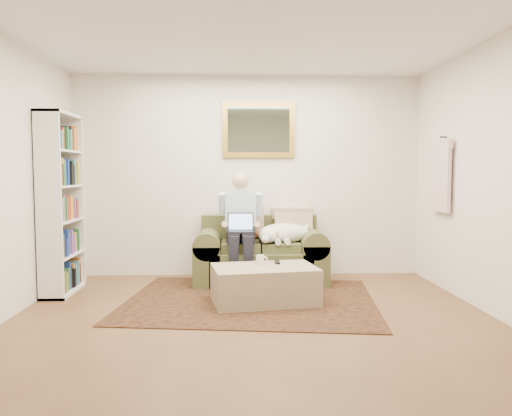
{
  "coord_description": "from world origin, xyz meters",
  "views": [
    {
      "loc": [
        -0.16,
        -4.02,
        1.35
      ],
      "look_at": [
        0.07,
        1.54,
        0.95
      ],
      "focal_mm": 35.0,
      "sensor_mm": 36.0,
      "label": 1
    }
  ],
  "objects": [
    {
      "name": "coffee_mug",
      "position": [
        0.1,
        1.16,
        0.43
      ],
      "size": [
        0.08,
        0.08,
        0.1
      ],
      "primitive_type": "cylinder",
      "color": "white",
      "rests_on": "ottoman"
    },
    {
      "name": "rug",
      "position": [
        -0.0,
        1.15,
        0.01
      ],
      "size": [
        2.81,
        2.36,
        0.01
      ],
      "primitive_type": "cube",
      "rotation": [
        0.0,
        0.0,
        -0.12
      ],
      "color": "black",
      "rests_on": "room_shell"
    },
    {
      "name": "wall_mirror",
      "position": [
        0.14,
        2.47,
        1.9
      ],
      "size": [
        0.94,
        0.04,
        0.72
      ],
      "color": "gold",
      "rests_on": "room_shell"
    },
    {
      "name": "room_shell",
      "position": [
        0.0,
        0.35,
        1.3
      ],
      "size": [
        4.51,
        5.0,
        2.61
      ],
      "color": "brown",
      "rests_on": "ground"
    },
    {
      "name": "hanging_shirt",
      "position": [
        2.19,
        1.6,
        1.35
      ],
      "size": [
        0.06,
        0.52,
        0.9
      ],
      "primitive_type": null,
      "color": "beige",
      "rests_on": "room_shell"
    },
    {
      "name": "seated_man",
      "position": [
        -0.1,
        1.91,
        0.67
      ],
      "size": [
        0.53,
        0.75,
        1.34
      ],
      "primitive_type": null,
      "color": "#8CC1D8",
      "rests_on": "sofa"
    },
    {
      "name": "tv_remote",
      "position": [
        0.29,
        1.22,
        0.39
      ],
      "size": [
        0.05,
        0.15,
        0.02
      ],
      "primitive_type": "cube",
      "rotation": [
        0.0,
        0.0,
        0.01
      ],
      "color": "black",
      "rests_on": "ottoman"
    },
    {
      "name": "sofa",
      "position": [
        0.14,
        2.06,
        0.28
      ],
      "size": [
        1.6,
        0.81,
        0.96
      ],
      "color": "#484926",
      "rests_on": "room_shell"
    },
    {
      "name": "ottoman",
      "position": [
        0.14,
        1.05,
        0.19
      ],
      "size": [
        1.14,
        0.83,
        0.38
      ],
      "primitive_type": "cube",
      "rotation": [
        0.0,
        0.0,
        0.16
      ],
      "color": "tan",
      "rests_on": "room_shell"
    },
    {
      "name": "laptop",
      "position": [
        -0.1,
        1.85,
        0.7
      ],
      "size": [
        0.31,
        0.25,
        0.22
      ],
      "color": "black",
      "rests_on": "seated_man"
    },
    {
      "name": "sleeping_dog",
      "position": [
        0.43,
        1.98,
        0.61
      ],
      "size": [
        0.66,
        0.41,
        0.24
      ],
      "primitive_type": null,
      "color": "white",
      "rests_on": "sofa"
    },
    {
      "name": "bookshelf",
      "position": [
        -2.1,
        1.6,
        1.0
      ],
      "size": [
        0.28,
        0.8,
        2.0
      ],
      "primitive_type": null,
      "color": "white",
      "rests_on": "room_shell"
    }
  ]
}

